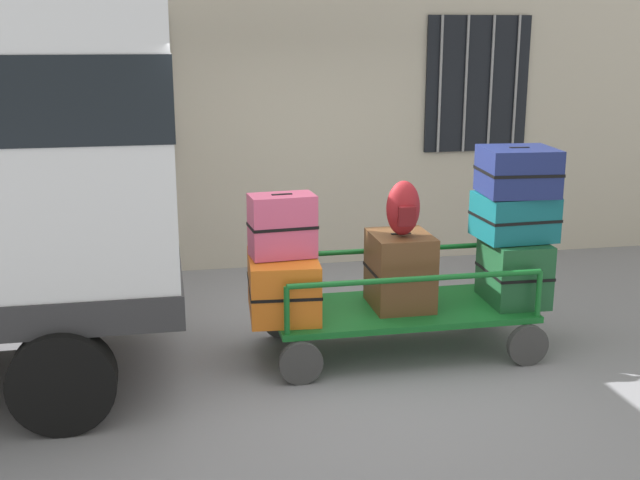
% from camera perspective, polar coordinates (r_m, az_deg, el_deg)
% --- Properties ---
extents(ground_plane, '(40.00, 40.00, 0.00)m').
position_cam_1_polar(ground_plane, '(6.72, 0.86, -7.86)').
color(ground_plane, gray).
extents(building_wall, '(12.00, 0.38, 5.00)m').
position_cam_1_polar(building_wall, '(8.87, -2.82, 14.13)').
color(building_wall, '#BCB29E').
rests_on(building_wall, ground).
extents(luggage_cart, '(2.16, 1.03, 0.38)m').
position_cam_1_polar(luggage_cart, '(6.63, 5.71, -5.30)').
color(luggage_cart, '#146023').
rests_on(luggage_cart, ground).
extents(cart_railing, '(2.05, 0.89, 0.39)m').
position_cam_1_polar(cart_railing, '(6.51, 5.80, -2.10)').
color(cart_railing, '#146023').
rests_on(cart_railing, luggage_cart).
extents(suitcase_left_bottom, '(0.60, 0.79, 0.48)m').
position_cam_1_polar(suitcase_left_bottom, '(6.35, -2.65, -3.26)').
color(suitcase_left_bottom, orange).
rests_on(suitcase_left_bottom, luggage_cart).
extents(suitcase_left_middle, '(0.53, 0.34, 0.50)m').
position_cam_1_polar(suitcase_left_middle, '(6.22, -2.71, 1.04)').
color(suitcase_left_middle, '#CC4C72').
rests_on(suitcase_left_middle, suitcase_left_bottom).
extents(suitcase_midleft_bottom, '(0.49, 0.56, 0.62)m').
position_cam_1_polar(suitcase_midleft_bottom, '(6.54, 5.73, -2.16)').
color(suitcase_midleft_bottom, brown).
rests_on(suitcase_midleft_bottom, luggage_cart).
extents(suitcase_center_bottom, '(0.48, 0.61, 0.53)m').
position_cam_1_polar(suitcase_center_bottom, '(6.83, 13.66, -2.16)').
color(suitcase_center_bottom, '#194C28').
rests_on(suitcase_center_bottom, luggage_cart).
extents(suitcase_center_middle, '(0.61, 0.54, 0.37)m').
position_cam_1_polar(suitcase_center_middle, '(6.77, 13.68, 1.65)').
color(suitcase_center_middle, '#0F5960').
rests_on(suitcase_center_middle, suitcase_center_bottom).
extents(suitcase_center_top, '(0.62, 0.58, 0.39)m').
position_cam_1_polar(suitcase_center_top, '(6.68, 13.93, 4.79)').
color(suitcase_center_top, navy).
rests_on(suitcase_center_top, suitcase_center_middle).
extents(backpack, '(0.27, 0.22, 0.44)m').
position_cam_1_polar(backpack, '(6.34, 5.96, 2.25)').
color(backpack, maroon).
rests_on(backpack, suitcase_midleft_bottom).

